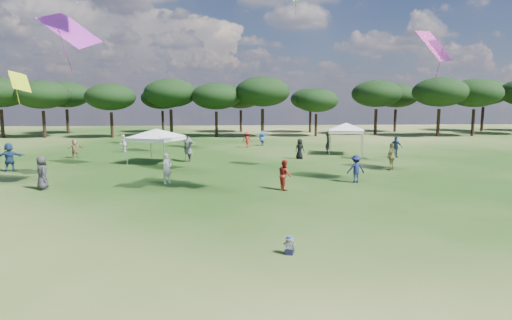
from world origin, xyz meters
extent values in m
plane|color=#264B16|center=(0.00, 0.00, 0.00)|extent=(140.00, 140.00, 0.00)
cylinder|color=black|center=(-29.06, 45.29, 1.75)|extent=(0.40, 0.40, 3.49)
ellipsoid|color=black|center=(-29.06, 45.29, 5.59)|extent=(6.79, 6.79, 3.66)
cylinder|color=black|center=(-23.92, 45.02, 1.66)|extent=(0.38, 0.38, 3.32)
ellipsoid|color=black|center=(-23.92, 45.02, 5.31)|extent=(6.44, 6.44, 3.47)
cylinder|color=black|center=(-15.51, 44.30, 1.57)|extent=(0.36, 0.36, 3.14)
ellipsoid|color=black|center=(-15.51, 44.30, 5.03)|extent=(6.11, 6.11, 3.29)
cylinder|color=black|center=(-8.39, 45.81, 1.73)|extent=(0.40, 0.40, 3.46)
ellipsoid|color=black|center=(-8.39, 45.81, 5.54)|extent=(6.73, 6.73, 3.63)
cylinder|color=black|center=(-2.58, 44.63, 1.61)|extent=(0.37, 0.37, 3.21)
ellipsoid|color=black|center=(-2.58, 44.63, 5.14)|extent=(6.24, 6.24, 3.36)
cylinder|color=black|center=(3.26, 44.18, 1.78)|extent=(0.41, 0.41, 3.56)
ellipsoid|color=black|center=(3.26, 44.18, 5.69)|extent=(6.91, 6.91, 3.73)
cylinder|color=black|center=(10.19, 44.51, 1.44)|extent=(0.33, 0.33, 2.88)
ellipsoid|color=black|center=(10.19, 44.51, 4.61)|extent=(5.60, 5.60, 3.02)
cylinder|color=black|center=(18.96, 46.98, 1.72)|extent=(0.39, 0.39, 3.44)
ellipsoid|color=black|center=(18.96, 46.98, 5.51)|extent=(6.69, 6.69, 3.60)
cylinder|color=black|center=(25.77, 43.05, 1.77)|extent=(0.40, 0.40, 3.53)
ellipsoid|color=black|center=(25.77, 43.05, 5.65)|extent=(6.86, 6.86, 3.70)
cylinder|color=black|center=(30.65, 43.46, 1.73)|extent=(0.40, 0.40, 3.47)
ellipsoid|color=black|center=(30.65, 43.46, 5.55)|extent=(6.74, 6.74, 3.63)
cylinder|color=black|center=(-23.40, 51.57, 1.68)|extent=(0.39, 0.39, 3.37)
ellipsoid|color=black|center=(-23.40, 51.57, 5.39)|extent=(6.54, 6.54, 3.53)
cylinder|color=black|center=(-10.52, 53.31, 1.56)|extent=(0.36, 0.36, 3.11)
ellipsoid|color=black|center=(-10.52, 53.31, 4.98)|extent=(6.05, 6.05, 3.26)
cylinder|color=black|center=(0.83, 52.52, 1.60)|extent=(0.37, 0.37, 3.20)
ellipsoid|color=black|center=(0.83, 52.52, 5.12)|extent=(6.21, 6.21, 3.35)
cylinder|color=black|center=(10.82, 51.34, 1.50)|extent=(0.34, 0.34, 2.99)
ellipsoid|color=black|center=(10.82, 51.34, 4.79)|extent=(5.81, 5.81, 3.13)
cylinder|color=black|center=(23.62, 51.75, 1.66)|extent=(0.38, 0.38, 3.31)
ellipsoid|color=black|center=(23.62, 51.75, 5.30)|extent=(6.43, 6.43, 3.47)
cylinder|color=black|center=(37.30, 52.12, 1.82)|extent=(0.42, 0.42, 3.64)
ellipsoid|color=black|center=(37.30, 52.12, 5.82)|extent=(7.06, 7.06, 3.81)
cylinder|color=gray|center=(-8.56, 21.03, 0.93)|extent=(0.06, 0.06, 1.86)
cylinder|color=gray|center=(-5.78, 19.80, 0.93)|extent=(0.06, 0.06, 1.86)
cylinder|color=gray|center=(-7.32, 23.81, 0.93)|extent=(0.06, 0.06, 1.86)
cylinder|color=gray|center=(-4.55, 22.57, 0.93)|extent=(0.06, 0.06, 1.86)
cube|color=white|center=(-6.55, 21.80, 1.81)|extent=(4.22, 4.22, 0.25)
pyramid|color=white|center=(-6.55, 21.80, 2.54)|extent=(5.95, 5.95, 0.60)
cylinder|color=gray|center=(7.15, 24.97, 1.02)|extent=(0.06, 0.06, 2.03)
cylinder|color=gray|center=(9.74, 24.24, 1.02)|extent=(0.06, 0.06, 2.03)
cylinder|color=gray|center=(7.87, 27.56, 1.02)|extent=(0.06, 0.06, 2.03)
cylinder|color=gray|center=(10.46, 26.84, 1.02)|extent=(0.06, 0.06, 2.03)
cube|color=white|center=(8.80, 25.90, 1.98)|extent=(3.51, 3.51, 0.25)
pyramid|color=white|center=(8.80, 25.90, 2.71)|extent=(5.59, 5.59, 0.60)
cube|color=black|center=(0.35, 2.30, 0.09)|extent=(0.29, 0.29, 0.18)
cube|color=black|center=(0.32, 2.49, 0.05)|extent=(0.14, 0.23, 0.10)
cube|color=black|center=(0.48, 2.44, 0.05)|extent=(0.14, 0.23, 0.10)
cube|color=white|center=(0.35, 2.30, 0.29)|extent=(0.26, 0.22, 0.24)
cylinder|color=white|center=(0.23, 2.41, 0.29)|extent=(0.14, 0.24, 0.14)
cylinder|color=white|center=(0.51, 2.32, 0.29)|extent=(0.14, 0.24, 0.14)
sphere|color=#E0B293|center=(0.35, 2.30, 0.45)|extent=(0.16, 0.16, 0.16)
cone|color=#5379C2|center=(0.35, 2.30, 0.49)|extent=(0.27, 0.27, 0.03)
cylinder|color=#5379C2|center=(0.35, 2.30, 0.52)|extent=(0.18, 0.18, 0.07)
imported|color=#2B292E|center=(7.43, 26.59, 0.93)|extent=(0.60, 0.77, 1.86)
imported|color=beige|center=(-4.76, 13.78, 0.85)|extent=(0.71, 0.74, 1.71)
imported|color=#4E4F53|center=(-4.31, 22.39, 0.96)|extent=(1.50, 2.41, 1.91)
imported|color=#302F34|center=(-10.99, 12.59, 0.88)|extent=(0.95, 1.03, 1.76)
imported|color=#AC241C|center=(0.65, 31.84, 0.77)|extent=(1.10, 0.79, 1.55)
imported|color=white|center=(-10.57, 28.62, 0.79)|extent=(0.83, 0.93, 1.59)
imported|color=#2A4B80|center=(2.26, 33.52, 0.79)|extent=(1.93, 1.50, 1.58)
imported|color=navy|center=(-15.51, 18.64, 0.95)|extent=(1.83, 0.94, 1.89)
imported|color=maroon|center=(1.51, 11.61, 0.78)|extent=(0.73, 0.86, 1.56)
imported|color=navy|center=(5.78, 13.29, 0.78)|extent=(1.05, 0.65, 1.56)
imported|color=navy|center=(12.25, 23.50, 0.86)|extent=(1.03, 0.98, 1.71)
imported|color=#9D7C56|center=(-13.56, 25.12, 0.77)|extent=(1.50, 0.92, 1.55)
imported|color=black|center=(4.35, 23.25, 0.79)|extent=(0.92, 0.87, 1.59)
imported|color=#9D9356|center=(9.45, 17.33, 0.91)|extent=(1.12, 1.01, 1.83)
plane|color=#B4D516|center=(-15.44, 20.71, 5.87)|extent=(1.68, 2.15, 1.60)
plane|color=#BD2F90|center=(9.33, 12.05, 7.40)|extent=(2.54, 2.19, 1.81)
plane|color=purple|center=(-8.98, 12.10, 7.96)|extent=(2.87, 2.49, 2.22)
camera|label=1|loc=(-1.55, -9.92, 4.57)|focal=30.00mm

